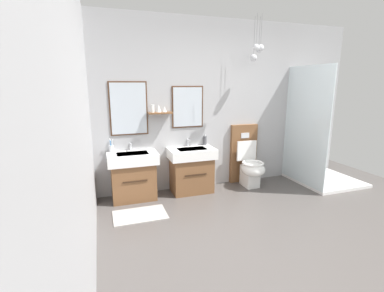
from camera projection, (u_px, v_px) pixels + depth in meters
ground_plane at (307, 250)px, 2.93m from camera, size 5.67×5.51×0.10m
wall_back at (225, 105)px, 4.55m from camera, size 4.47×0.59×2.65m
wall_left at (73, 134)px, 1.95m from camera, size 0.12×4.31×2.65m
bath_mat at (140, 215)px, 3.60m from camera, size 0.68×0.44×0.01m
vanity_sink_left at (133, 175)px, 4.05m from camera, size 0.71×0.46×0.70m
tap_on_left_sink at (131, 146)px, 4.11m from camera, size 0.03×0.13×0.11m
vanity_sink_right at (191, 169)px, 4.33m from camera, size 0.71×0.46×0.70m
tap_on_right_sink at (188, 142)px, 4.39m from camera, size 0.03×0.13×0.11m
toilet at (248, 163)px, 4.63m from camera, size 0.48×0.62×1.00m
toothbrush_cup at (112, 148)px, 4.02m from camera, size 0.07×0.07×0.21m
soap_dispenser at (205, 140)px, 4.48m from camera, size 0.06×0.06×0.18m
shower_tray at (317, 161)px, 4.72m from camera, size 1.03×1.04×1.95m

